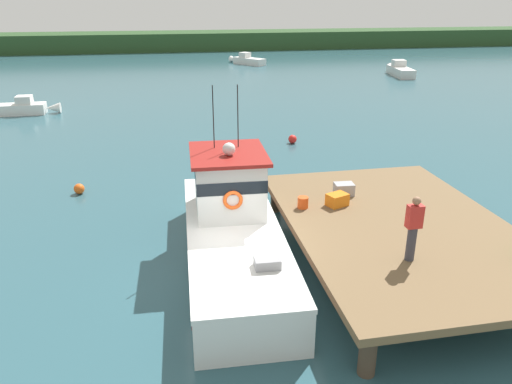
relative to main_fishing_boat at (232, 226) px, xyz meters
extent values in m
plane|color=#2D5660|center=(-0.22, -1.12, -1.01)|extent=(200.00, 200.00, 0.00)
cylinder|color=#4C3D2D|center=(1.98, -5.22, -0.51)|extent=(0.36, 0.36, 1.00)
cylinder|color=#4C3D2D|center=(1.98, 2.98, -0.51)|extent=(0.36, 0.36, 1.00)
cylinder|color=#4C3D2D|center=(7.18, 2.98, -0.51)|extent=(0.36, 0.36, 1.00)
cube|color=brown|center=(4.58, -1.12, 0.09)|extent=(6.00, 9.00, 0.20)
cube|color=white|center=(-0.02, -0.56, -0.46)|extent=(2.79, 8.09, 1.10)
cone|color=white|center=(0.16, 4.33, -0.46)|extent=(1.17, 1.84, 1.10)
cube|color=#A31919|center=(-0.02, -0.56, -0.01)|extent=(2.81, 7.93, 0.12)
cube|color=white|center=(-0.02, -0.56, 0.15)|extent=(2.83, 8.09, 0.12)
cube|color=silver|center=(0.02, 0.63, 0.99)|extent=(1.98, 2.27, 1.80)
cube|color=black|center=(0.02, 0.63, 1.31)|extent=(2.00, 2.29, 0.36)
cube|color=maroon|center=(0.02, 0.63, 1.94)|extent=(2.23, 2.58, 0.10)
sphere|color=white|center=(0.01, 0.33, 2.17)|extent=(0.36, 0.36, 0.36)
cylinder|color=black|center=(-0.31, 1.15, 2.89)|extent=(0.03, 0.03, 1.80)
cylinder|color=black|center=(0.39, 1.12, 2.89)|extent=(0.03, 0.03, 1.80)
cube|color=#939399|center=(0.45, -2.78, 0.27)|extent=(0.62, 0.46, 0.36)
torus|color=orange|center=(-0.52, -3.35, 0.15)|extent=(0.58, 0.58, 0.12)
torus|color=#EA5119|center=(-0.02, -0.50, 0.99)|extent=(0.54, 0.12, 0.54)
cube|color=#9E9EA3|center=(3.78, 1.19, 0.38)|extent=(0.62, 0.47, 0.38)
cube|color=orange|center=(3.28, 0.41, 0.38)|extent=(0.72, 0.63, 0.37)
cylinder|color=#E04C19|center=(2.21, 0.43, 0.36)|extent=(0.32, 0.32, 0.34)
cylinder|color=#383842|center=(3.88, -3.04, 0.62)|extent=(0.22, 0.22, 0.86)
cube|color=red|center=(3.88, -3.04, 1.33)|extent=(0.36, 0.22, 0.56)
sphere|color=#9E7051|center=(3.88, -3.04, 1.72)|extent=(0.20, 0.20, 0.20)
cube|color=white|center=(-11.11, 20.93, -0.67)|extent=(3.72, 1.22, 0.68)
cone|color=white|center=(-8.79, 20.95, -0.67)|extent=(0.93, 0.68, 0.68)
cube|color=silver|center=(-10.47, 20.93, -0.08)|extent=(0.94, 0.95, 0.51)
cube|color=white|center=(8.03, 42.67, -0.64)|extent=(3.35, 3.98, 0.72)
cone|color=white|center=(6.58, 44.70, -0.64)|extent=(1.17, 1.23, 0.72)
cube|color=silver|center=(7.62, 43.24, -0.01)|extent=(1.40, 1.40, 0.54)
cube|color=silver|center=(20.73, 31.56, -0.60)|extent=(2.04, 4.63, 0.81)
cone|color=silver|center=(21.13, 34.33, -0.60)|extent=(0.96, 1.22, 0.81)
cube|color=silver|center=(20.84, 32.34, 0.11)|extent=(1.28, 1.27, 0.61)
sphere|color=red|center=(4.75, 11.20, -0.79)|extent=(0.44, 0.44, 0.44)
sphere|color=#EA5B19|center=(-10.36, 21.42, -0.80)|extent=(0.42, 0.42, 0.42)
sphere|color=#EA5B19|center=(-5.10, 5.96, -0.81)|extent=(0.40, 0.40, 0.40)
cube|color=#284723|center=(-0.22, 60.88, 0.19)|extent=(120.00, 8.00, 2.40)
camera|label=1|loc=(-1.65, -12.45, 6.07)|focal=34.22mm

